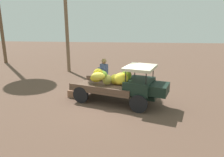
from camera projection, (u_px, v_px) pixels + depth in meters
ground_plane at (113, 102)px, 9.96m from camera, size 60.00×60.00×0.00m
truck at (123, 84)px, 9.68m from camera, size 4.66×2.82×1.83m
farmer at (104, 72)px, 11.57m from camera, size 0.57×0.54×1.74m
wooden_crate at (73, 93)px, 10.62m from camera, size 0.54×0.51×0.37m
loose_banana_bunch at (106, 83)px, 12.24m from camera, size 0.59×0.48×0.41m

